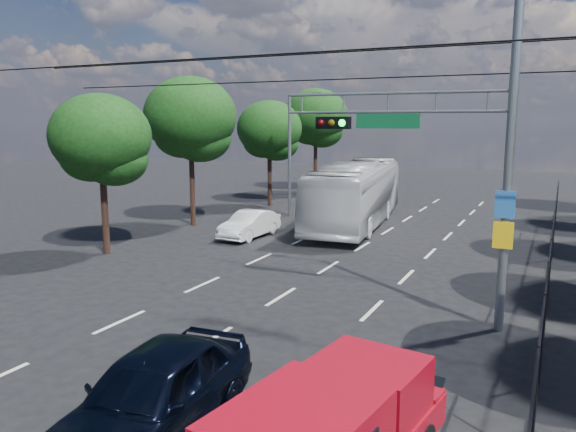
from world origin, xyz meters
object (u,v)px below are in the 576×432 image
Objects in this scene: navy_hatchback at (153,395)px; white_bus at (356,194)px; signal_mast at (461,131)px; white_van at (250,224)px.

white_bus is (-3.63, 20.92, 0.88)m from navy_hatchback.
navy_hatchback is (-3.65, -8.15, -4.43)m from signal_mast.
white_van is (-10.78, 7.59, -4.61)m from signal_mast.
signal_mast is at bearing -67.61° from white_bus.
white_bus is 6.34m from white_van.
signal_mast reaches higher than white_van.
white_van is (-3.50, -5.18, -1.06)m from white_bus.
navy_hatchback is at bearing -64.25° from white_van.
white_bus is at bearing 57.34° from white_van.
navy_hatchback is 1.25× the size of white_van.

